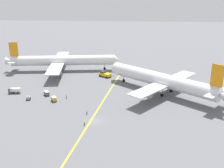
% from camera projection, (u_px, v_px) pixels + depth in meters
% --- Properties ---
extents(ground_plane, '(600.00, 600.00, 0.00)m').
position_uv_depth(ground_plane, '(96.00, 121.00, 85.58)').
color(ground_plane, slate).
extents(taxiway_stripe, '(16.21, 119.03, 0.01)m').
position_uv_depth(taxiway_stripe, '(99.00, 108.00, 94.99)').
color(taxiway_stripe, yellow).
rests_on(taxiway_stripe, ground).
extents(airliner_at_gate_left, '(59.31, 46.72, 15.33)m').
position_uv_depth(airliner_at_gate_left, '(63.00, 61.00, 138.33)').
color(airliner_at_gate_left, white).
rests_on(airliner_at_gate_left, ground).
extents(airliner_being_pushed, '(46.25, 39.65, 16.33)m').
position_uv_depth(airliner_being_pushed, '(161.00, 80.00, 107.52)').
color(airliner_being_pushed, silver).
rests_on(airliner_being_pushed, ground).
extents(pushback_tug, '(8.42, 6.61, 3.02)m').
position_uv_depth(pushback_tug, '(105.00, 74.00, 129.64)').
color(pushback_tug, gold).
rests_on(pushback_tug, ground).
extents(gse_gpu_cart_small, '(2.19, 2.50, 1.90)m').
position_uv_depth(gse_gpu_cart_small, '(28.00, 98.00, 102.01)').
color(gse_gpu_cart_small, gray).
rests_on(gse_gpu_cart_small, ground).
extents(gse_baggage_cart_trailing, '(2.83, 3.14, 1.71)m').
position_uv_depth(gse_baggage_cart_trailing, '(54.00, 99.00, 100.73)').
color(gse_baggage_cart_trailing, gold).
rests_on(gse_baggage_cart_trailing, ground).
extents(gse_fuel_bowser_stubby, '(5.08, 2.44, 2.40)m').
position_uv_depth(gse_fuel_bowser_stubby, '(15.00, 90.00, 108.41)').
color(gse_fuel_bowser_stubby, silver).
rests_on(gse_fuel_bowser_stubby, ground).
extents(gse_baggage_cart_near_cluster, '(2.96, 3.10, 1.71)m').
position_uv_depth(gse_baggage_cart_near_cluster, '(47.00, 93.00, 106.28)').
color(gse_baggage_cart_near_cluster, '#666B4C').
rests_on(gse_baggage_cart_near_cluster, ground).
extents(ground_crew_ramp_agent_by_cones, '(0.36, 0.50, 1.61)m').
position_uv_depth(ground_crew_ramp_agent_by_cones, '(66.00, 96.00, 103.17)').
color(ground_crew_ramp_agent_by_cones, '#2D3351').
rests_on(ground_crew_ramp_agent_by_cones, ground).
extents(ground_crew_wing_walker_right, '(0.45, 0.38, 1.60)m').
position_uv_depth(ground_crew_wing_walker_right, '(85.00, 123.00, 82.61)').
color(ground_crew_wing_walker_right, black).
rests_on(ground_crew_wing_walker_right, ground).
extents(ground_crew_marshaller_foreground, '(0.44, 0.40, 1.64)m').
position_uv_depth(ground_crew_marshaller_foreground, '(87.00, 112.00, 90.13)').
color(ground_crew_marshaller_foreground, '#2D3351').
rests_on(ground_crew_marshaller_foreground, ground).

